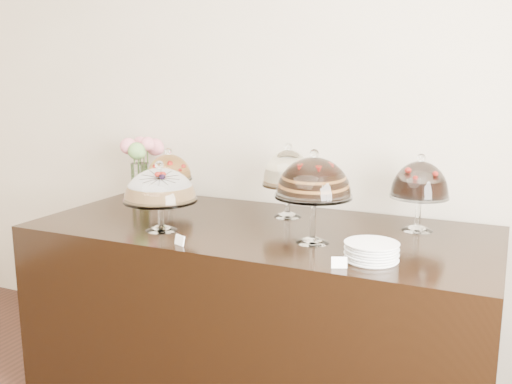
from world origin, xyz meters
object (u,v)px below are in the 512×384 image
at_px(cake_stand_dark_choco, 420,183).
at_px(flower_vase, 140,158).
at_px(cake_stand_sugar_sponge, 160,188).
at_px(plate_stack, 371,251).
at_px(cake_stand_cheesecake, 288,171).
at_px(display_counter, 260,313).
at_px(cake_stand_fruit_tart, 169,170).
at_px(cake_stand_choco_layer, 314,181).

relative_size(cake_stand_dark_choco, flower_vase, 1.01).
height_order(cake_stand_sugar_sponge, plate_stack, cake_stand_sugar_sponge).
relative_size(cake_stand_sugar_sponge, plate_stack, 1.65).
distance_m(cake_stand_cheesecake, flower_vase, 1.00).
xyz_separation_m(display_counter, plate_stack, (0.61, -0.29, 0.49)).
height_order(cake_stand_dark_choco, cake_stand_fruit_tart, cake_stand_dark_choco).
bearing_deg(cake_stand_sugar_sponge, display_counter, 32.56).
xyz_separation_m(cake_stand_cheesecake, flower_vase, (-1.00, 0.11, -0.00)).
bearing_deg(cake_stand_dark_choco, cake_stand_choco_layer, -134.11).
xyz_separation_m(cake_stand_sugar_sponge, flower_vase, (-0.55, 0.61, 0.03)).
bearing_deg(cake_stand_fruit_tart, cake_stand_dark_choco, -0.67).
relative_size(cake_stand_sugar_sponge, cake_stand_dark_choco, 0.95).
xyz_separation_m(display_counter, cake_stand_choco_layer, (0.32, -0.15, 0.73)).
bearing_deg(cake_stand_cheesecake, plate_stack, -43.12).
relative_size(cake_stand_cheesecake, cake_stand_dark_choco, 1.05).
bearing_deg(cake_stand_fruit_tart, cake_stand_choco_layer, -22.35).
bearing_deg(cake_stand_cheesecake, cake_stand_fruit_tart, 178.12).
xyz_separation_m(cake_stand_sugar_sponge, cake_stand_fruit_tart, (-0.29, 0.52, -0.01)).
xyz_separation_m(cake_stand_choco_layer, flower_vase, (-1.27, 0.50, -0.04)).
xyz_separation_m(display_counter, flower_vase, (-0.95, 0.35, 0.68)).
relative_size(cake_stand_dark_choco, plate_stack, 1.74).
relative_size(cake_stand_cheesecake, flower_vase, 1.06).
bearing_deg(flower_vase, cake_stand_choco_layer, -21.67).
bearing_deg(cake_stand_dark_choco, plate_stack, -99.72).
xyz_separation_m(cake_stand_cheesecake, plate_stack, (0.56, -0.53, -0.20)).
bearing_deg(cake_stand_sugar_sponge, plate_stack, -1.88).
relative_size(cake_stand_dark_choco, cake_stand_fruit_tart, 1.15).
height_order(cake_stand_dark_choco, plate_stack, cake_stand_dark_choco).
relative_size(cake_stand_cheesecake, plate_stack, 1.83).
relative_size(display_counter, flower_vase, 6.09).
bearing_deg(cake_stand_dark_choco, cake_stand_cheesecake, -179.31).
xyz_separation_m(cake_stand_sugar_sponge, plate_stack, (1.01, -0.03, -0.17)).
bearing_deg(plate_stack, cake_stand_cheesecake, 136.88).
xyz_separation_m(cake_stand_cheesecake, cake_stand_fruit_tart, (-0.73, 0.02, -0.05)).
height_order(display_counter, cake_stand_dark_choco, cake_stand_dark_choco).
height_order(cake_stand_sugar_sponge, flower_vase, flower_vase).
bearing_deg(display_counter, cake_stand_sugar_sponge, -147.44).
bearing_deg(cake_stand_cheesecake, cake_stand_choco_layer, -55.18).
distance_m(cake_stand_choco_layer, cake_stand_fruit_tart, 1.09).
bearing_deg(display_counter, cake_stand_choco_layer, -25.14).
distance_m(cake_stand_cheesecake, cake_stand_dark_choco, 0.66).
xyz_separation_m(display_counter, cake_stand_sugar_sponge, (-0.40, -0.25, 0.65)).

